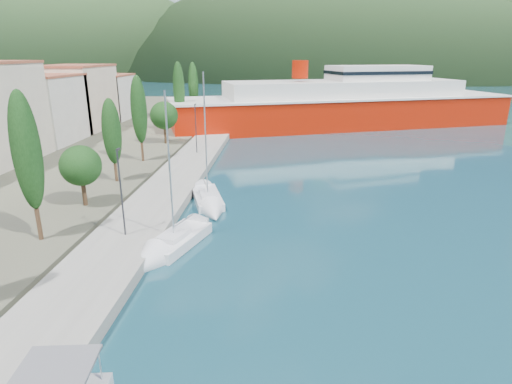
{
  "coord_description": "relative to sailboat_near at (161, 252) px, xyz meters",
  "views": [
    {
      "loc": [
        1.78,
        -14.59,
        12.87
      ],
      "look_at": [
        0.0,
        14.0,
        3.5
      ],
      "focal_mm": 30.0,
      "sensor_mm": 36.0,
      "label": 1
    }
  ],
  "objects": [
    {
      "name": "ferry",
      "position": [
        18.93,
        53.78,
        3.41
      ],
      "size": [
        62.57,
        31.94,
        12.24
      ],
      "color": "#AA1603",
      "rests_on": "ground"
    },
    {
      "name": "tree_row",
      "position": [
        -8.52,
        22.25,
        5.57
      ],
      "size": [
        3.82,
        63.49,
        10.88
      ],
      "color": "#47301E",
      "rests_on": "land_strip"
    },
    {
      "name": "sailboat_mid",
      "position": [
        1.76,
        9.14,
        -0.01
      ],
      "size": [
        4.67,
        8.8,
        12.26
      ],
      "color": "silver",
      "rests_on": "ground"
    },
    {
      "name": "lamp_posts",
      "position": [
        -2.94,
        3.35,
        3.77
      ],
      "size": [
        0.15,
        46.73,
        6.06
      ],
      "color": "#2D2D33",
      "rests_on": "quay"
    },
    {
      "name": "sailboat_near",
      "position": [
        0.0,
        0.0,
        0.0
      ],
      "size": [
        4.81,
        8.41,
        11.59
      ],
      "color": "silver",
      "rests_on": "ground"
    },
    {
      "name": "hills_far",
      "position": [
        144.64,
        608.17,
        77.08
      ],
      "size": [
        1480.0,
        900.0,
        180.0
      ],
      "color": "slate",
      "rests_on": "ground"
    },
    {
      "name": "hills_near",
      "position": [
        104.1,
        361.93,
        48.87
      ],
      "size": [
        1010.0,
        520.0,
        115.0
      ],
      "color": "#2C4824",
      "rests_on": "ground"
    },
    {
      "name": "ground",
      "position": [
        6.06,
        109.43,
        -0.31
      ],
      "size": [
        1400.0,
        1400.0,
        0.0
      ],
      "primitive_type": "plane",
      "color": "#17414F"
    },
    {
      "name": "quay",
      "position": [
        -2.94,
        15.43,
        0.09
      ],
      "size": [
        5.0,
        88.0,
        0.8
      ],
      "primitive_type": "cube",
      "color": "gray",
      "rests_on": "ground"
    },
    {
      "name": "town_buildings",
      "position": [
        -25.94,
        26.34,
        5.26
      ],
      "size": [
        9.2,
        69.2,
        11.3
      ],
      "color": "beige",
      "rests_on": "land_strip"
    }
  ]
}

